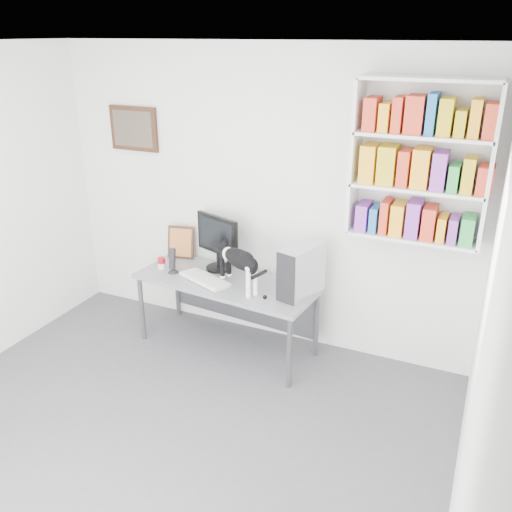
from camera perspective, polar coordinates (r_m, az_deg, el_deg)
name	(u,v)px	position (r m, az deg, el deg)	size (l,w,h in m)	color
room	(123,286)	(3.35, -13.85, -3.09)	(4.01, 4.01, 2.70)	#505055
bookshelf	(420,162)	(4.32, 16.89, 9.42)	(1.03, 0.28, 1.24)	silver
wall_art	(134,129)	(5.45, -12.75, 12.94)	(0.52, 0.04, 0.42)	#3F2714
desk	(227,314)	(5.04, -3.10, -6.13)	(1.66, 0.64, 0.69)	gray
monitor	(218,242)	(5.02, -4.02, 1.43)	(0.50, 0.24, 0.53)	black
keyboard	(205,279)	(4.88, -5.40, -2.43)	(0.50, 0.19, 0.04)	silver
pc_tower	(301,271)	(4.55, 4.80, -1.54)	(0.19, 0.44, 0.44)	#B2B1B6
speaker	(173,260)	(5.04, -8.78, -0.44)	(0.11, 0.11, 0.25)	black
leaning_print	(181,242)	(5.37, -7.91, 1.51)	(0.26, 0.11, 0.33)	#3F2714
soup_can	(161,263)	(5.17, -9.92, -0.74)	(0.07, 0.07, 0.11)	#A10D17
cat	(239,269)	(4.64, -1.77, -1.35)	(0.62, 0.17, 0.38)	black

